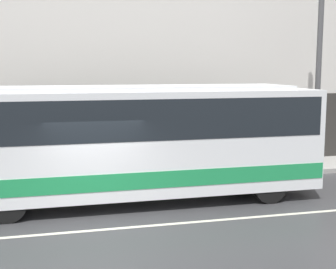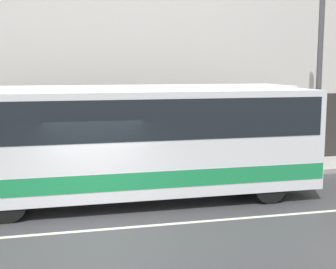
{
  "view_description": "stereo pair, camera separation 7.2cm",
  "coord_description": "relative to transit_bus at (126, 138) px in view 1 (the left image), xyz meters",
  "views": [
    {
      "loc": [
        -1.03,
        -10.76,
        3.81
      ],
      "look_at": [
        2.21,
        2.19,
        1.92
      ],
      "focal_mm": 50.0,
      "sensor_mm": 36.0,
      "label": 1
    },
    {
      "loc": [
        -0.96,
        -10.78,
        3.81
      ],
      "look_at": [
        2.21,
        2.19,
        1.92
      ],
      "focal_mm": 50.0,
      "sensor_mm": 36.0,
      "label": 2
    }
  ],
  "objects": [
    {
      "name": "ground_plane",
      "position": [
        -0.98,
        -2.19,
        -1.87
      ],
      "size": [
        60.0,
        60.0,
        0.0
      ],
      "primitive_type": "plane",
      "color": "#38383A"
    },
    {
      "name": "transit_bus",
      "position": [
        0.0,
        0.0,
        0.0
      ],
      "size": [
        11.12,
        2.47,
        3.32
      ],
      "color": "white",
      "rests_on": "ground_plane"
    },
    {
      "name": "lane_stripe",
      "position": [
        -0.98,
        -2.19,
        -1.87
      ],
      "size": [
        54.0,
        0.14,
        0.01
      ],
      "color": "beige",
      "rests_on": "ground_plane"
    },
    {
      "name": "utility_pole_near",
      "position": [
        7.56,
        2.51,
        1.64
      ],
      "size": [
        0.2,
        0.2,
        6.68
      ],
      "color": "#4C4C4F",
      "rests_on": "sidewalk"
    },
    {
      "name": "pedestrian_waiting",
      "position": [
        0.55,
        2.89,
        -0.96
      ],
      "size": [
        0.36,
        0.36,
        1.6
      ],
      "color": "#333338",
      "rests_on": "sidewalk"
    },
    {
      "name": "building_facade",
      "position": [
        -0.98,
        4.21,
        3.7
      ],
      "size": [
        60.0,
        0.35,
        11.56
      ],
      "color": "silver",
      "rests_on": "ground_plane"
    },
    {
      "name": "sidewalk",
      "position": [
        -0.98,
        2.94,
        -1.79
      ],
      "size": [
        60.0,
        2.26,
        0.18
      ],
      "color": "#A09E99",
      "rests_on": "ground_plane"
    }
  ]
}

